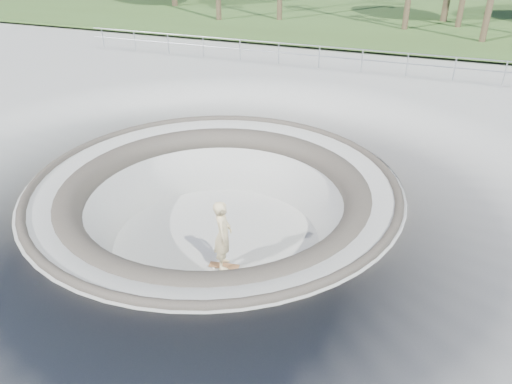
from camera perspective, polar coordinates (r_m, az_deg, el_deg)
ground at (r=13.90m, az=-4.76°, el=1.10°), size 180.00×180.00×0.00m
skate_bowl at (r=14.85m, az=-4.47°, el=-5.14°), size 14.00×14.00×4.10m
grass_strip at (r=45.83m, az=14.20°, el=20.44°), size 180.00×36.00×0.12m
distant_hills at (r=69.60m, az=19.28°, el=16.39°), size 103.20×45.00×28.60m
safety_railing at (r=24.39m, az=7.25°, el=15.11°), size 25.00×0.06×1.03m
skateboard at (r=13.71m, az=-3.67°, el=-8.43°), size 0.85×0.35×0.09m
skater at (r=13.12m, az=-3.80°, el=-4.92°), size 0.69×0.84×1.99m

